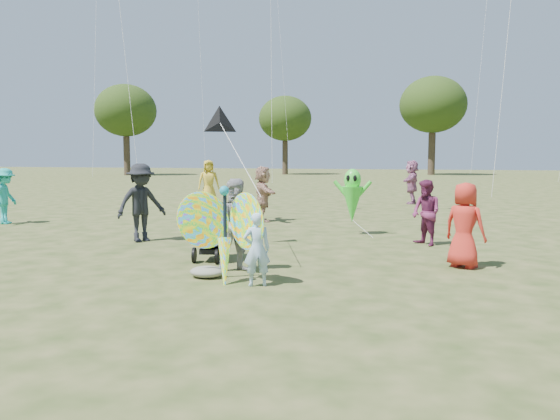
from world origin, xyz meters
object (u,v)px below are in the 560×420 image
object	(u,v)px
crowd_b	(141,203)
alien_kite	(352,198)
crowd_e	(426,213)
butterfly_kite	(225,234)
crowd_d	(263,194)
crowd_a	(465,225)
crowd_g	(209,182)
crowd_j	(412,182)
jogging_stroller	(213,229)
child_girl	(257,249)
crowd_i	(5,196)
adult_man	(238,226)

from	to	relation	value
crowd_b	alien_kite	size ratio (longest dim) A/B	1.09
crowd_e	butterfly_kite	distance (m)	5.68
crowd_d	butterfly_kite	bearing A→B (deg)	165.23
crowd_a	crowd_g	world-z (taller)	crowd_g
butterfly_kite	crowd_j	bearing A→B (deg)	81.90
crowd_j	jogging_stroller	size ratio (longest dim) A/B	1.71
jogging_stroller	crowd_j	bearing A→B (deg)	64.38
child_girl	butterfly_kite	bearing A→B (deg)	-36.16
crowd_i	child_girl	bearing A→B (deg)	-136.30
child_girl	crowd_e	bearing A→B (deg)	-144.64
alien_kite	crowd_g	bearing A→B (deg)	133.72
child_girl	crowd_a	size ratio (longest dim) A/B	0.75
crowd_j	crowd_g	bearing A→B (deg)	-71.57
crowd_b	adult_man	bearing A→B (deg)	-91.09
alien_kite	child_girl	bearing A→B (deg)	-95.73
adult_man	crowd_i	size ratio (longest dim) A/B	0.98
crowd_e	crowd_j	xyz separation A→B (m)	(-0.80, 11.39, 0.18)
butterfly_kite	adult_man	bearing A→B (deg)	95.04
crowd_a	butterfly_kite	xyz separation A→B (m)	(-3.83, -2.33, 0.01)
crowd_i	alien_kite	bearing A→B (deg)	-103.98
crowd_i	jogging_stroller	world-z (taller)	crowd_i
crowd_a	crowd_d	size ratio (longest dim) A/B	0.90
crowd_a	crowd_e	size ratio (longest dim) A/B	1.04
child_girl	crowd_j	bearing A→B (deg)	-123.29
crowd_a	crowd_j	xyz separation A→B (m)	(-1.53, 13.82, 0.15)
crowd_e	child_girl	bearing A→B (deg)	-68.27
child_girl	alien_kite	bearing A→B (deg)	-122.99
crowd_e	crowd_d	bearing A→B (deg)	-165.10
crowd_j	butterfly_kite	world-z (taller)	crowd_j
child_girl	alien_kite	distance (m)	6.16
crowd_b	crowd_e	bearing A→B (deg)	-42.81
adult_man	alien_kite	xyz separation A→B (m)	(1.27, 5.19, 0.13)
crowd_a	crowd_b	size ratio (longest dim) A/B	0.84
crowd_a	crowd_e	world-z (taller)	crowd_a
crowd_i	crowd_e	bearing A→B (deg)	-110.27
child_girl	crowd_j	size ratio (longest dim) A/B	0.63
crowd_e	butterfly_kite	bearing A→B (deg)	-73.93
crowd_b	butterfly_kite	xyz separation A→B (m)	(3.55, -3.48, -0.14)
adult_man	crowd_a	bearing A→B (deg)	-13.11
child_girl	butterfly_kite	xyz separation A→B (m)	(-0.58, 0.09, 0.21)
crowd_a	crowd_j	size ratio (longest dim) A/B	0.84
crowd_i	butterfly_kite	size ratio (longest dim) A/B	0.95
crowd_b	crowd_e	world-z (taller)	crowd_b
crowd_a	adult_man	bearing A→B (deg)	49.49
child_girl	crowd_d	world-z (taller)	crowd_d
crowd_b	jogging_stroller	distance (m)	3.13
butterfly_kite	crowd_g	bearing A→B (deg)	114.33
crowd_a	alien_kite	bearing A→B (deg)	-26.08
crowd_b	crowd_i	xyz separation A→B (m)	(-5.79, 1.96, -0.09)
crowd_d	crowd_b	bearing A→B (deg)	133.28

